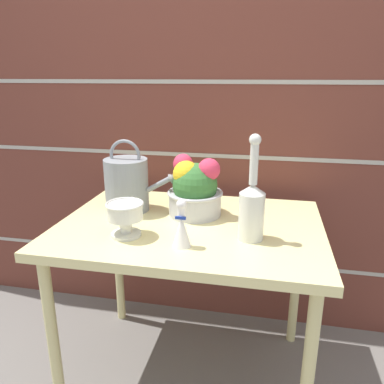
# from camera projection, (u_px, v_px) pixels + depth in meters

# --- Properties ---
(ground_plane) EXTENTS (12.00, 12.00, 0.00)m
(ground_plane) POSITION_uv_depth(u_px,v_px,m) (190.00, 371.00, 1.73)
(ground_plane) COLOR slate
(brick_wall) EXTENTS (3.60, 0.08, 2.20)m
(brick_wall) POSITION_uv_depth(u_px,v_px,m) (211.00, 119.00, 1.88)
(brick_wall) COLOR brown
(brick_wall) RESTS_ON ground_plane
(patio_table) EXTENTS (1.05, 0.76, 0.74)m
(patio_table) POSITION_uv_depth(u_px,v_px,m) (190.00, 240.00, 1.53)
(patio_table) COLOR beige
(patio_table) RESTS_ON ground_plane
(watering_can) EXTENTS (0.33, 0.19, 0.31)m
(watering_can) POSITION_uv_depth(u_px,v_px,m) (127.00, 184.00, 1.62)
(watering_can) COLOR gray
(watering_can) RESTS_ON patio_table
(crystal_pedestal_bowl) EXTENTS (0.14, 0.14, 0.13)m
(crystal_pedestal_bowl) POSITION_uv_depth(u_px,v_px,m) (125.00, 214.00, 1.37)
(crystal_pedestal_bowl) COLOR silver
(crystal_pedestal_bowl) RESTS_ON patio_table
(flower_planter) EXTENTS (0.24, 0.24, 0.26)m
(flower_planter) POSITION_uv_depth(u_px,v_px,m) (195.00, 189.00, 1.57)
(flower_planter) COLOR #BCBCC1
(flower_planter) RESTS_ON patio_table
(glass_decanter) EXTENTS (0.09, 0.09, 0.38)m
(glass_decanter) POSITION_uv_depth(u_px,v_px,m) (252.00, 207.00, 1.33)
(glass_decanter) COLOR silver
(glass_decanter) RESTS_ON patio_table
(figurine_vase) EXTENTS (0.07, 0.07, 0.17)m
(figurine_vase) POSITION_uv_depth(u_px,v_px,m) (182.00, 227.00, 1.29)
(figurine_vase) COLOR white
(figurine_vase) RESTS_ON patio_table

